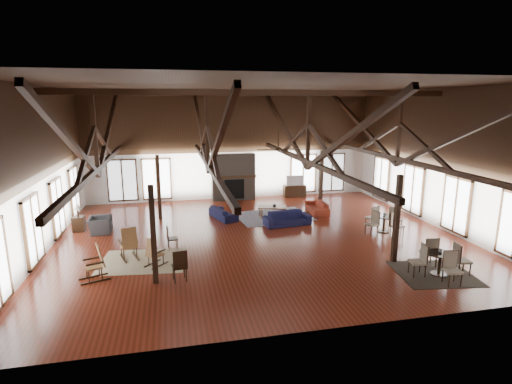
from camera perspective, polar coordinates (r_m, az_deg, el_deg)
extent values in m
plane|color=maroon|center=(16.45, 0.43, -6.43)|extent=(16.00, 16.00, 0.00)
cube|color=black|center=(15.56, 0.47, 14.94)|extent=(16.00, 14.00, 0.02)
cube|color=silver|center=(22.56, -3.44, 6.58)|extent=(16.00, 0.02, 6.00)
cube|color=silver|center=(9.16, 9.99, -2.61)|extent=(16.00, 0.02, 6.00)
cube|color=silver|center=(16.04, -28.71, 2.56)|extent=(0.02, 14.00, 6.00)
cube|color=silver|center=(19.12, 24.64, 4.35)|extent=(0.02, 14.00, 6.00)
cube|color=black|center=(15.55, 0.47, 14.02)|extent=(15.60, 0.18, 0.22)
cube|color=black|center=(15.58, -21.67, 3.15)|extent=(0.16, 13.70, 0.18)
cube|color=black|center=(15.43, -22.08, 8.10)|extent=(0.14, 0.14, 2.70)
cube|color=black|center=(18.89, -20.28, 8.53)|extent=(0.15, 7.07, 3.12)
cube|color=black|center=(12.02, -24.80, 6.22)|extent=(0.15, 7.07, 3.12)
cube|color=black|center=(15.42, -6.84, 3.87)|extent=(0.16, 13.70, 0.18)
cube|color=black|center=(15.27, -6.98, 8.88)|extent=(0.14, 0.14, 2.70)
cube|color=black|center=(18.76, -7.96, 9.16)|extent=(0.15, 7.07, 3.12)
cube|color=black|center=(11.81, -5.39, 7.22)|extent=(0.15, 7.07, 3.12)
cube|color=black|center=(16.27, 7.36, 4.32)|extent=(0.16, 13.70, 0.18)
cube|color=black|center=(16.13, 7.50, 9.07)|extent=(0.14, 0.14, 2.70)
cube|color=black|center=(19.47, 4.02, 9.37)|extent=(0.15, 7.07, 3.12)
cube|color=black|center=(12.90, 12.69, 7.43)|extent=(0.15, 7.07, 3.12)
cube|color=black|center=(17.99, 19.51, 4.49)|extent=(0.16, 13.70, 0.18)
cube|color=black|center=(17.87, 19.83, 8.77)|extent=(0.14, 0.14, 2.70)
cube|color=black|center=(20.93, 14.74, 9.22)|extent=(0.15, 7.07, 3.12)
cube|color=black|center=(15.02, 26.82, 7.09)|extent=(0.15, 7.07, 3.12)
cube|color=black|center=(12.31, -14.45, -6.01)|extent=(0.16, 0.16, 3.05)
cube|color=black|center=(14.34, 19.46, -3.69)|extent=(0.16, 0.16, 3.05)
cube|color=black|center=(19.08, -13.71, 0.64)|extent=(0.16, 0.16, 3.05)
cube|color=black|center=(20.45, 9.29, 1.62)|extent=(0.16, 0.16, 3.05)
cube|color=brown|center=(22.49, -3.26, 2.19)|extent=(2.40, 0.62, 2.60)
cube|color=black|center=(22.31, -3.11, 0.40)|extent=(1.10, 0.06, 1.10)
cube|color=#321E0F|center=(22.21, -3.14, 2.18)|extent=(2.50, 0.20, 0.12)
cylinder|color=black|center=(14.76, 3.22, 7.46)|extent=(0.04, 0.04, 0.70)
cylinder|color=black|center=(14.79, 3.20, 6.11)|extent=(0.20, 0.20, 0.10)
cube|color=black|center=(14.92, 4.88, 6.14)|extent=(0.70, 0.12, 0.02)
cube|color=black|center=(15.22, 2.75, 6.30)|extent=(0.12, 0.70, 0.02)
cube|color=black|center=(14.68, 1.49, 6.08)|extent=(0.70, 0.12, 0.02)
cube|color=black|center=(14.36, 3.67, 5.91)|extent=(0.12, 0.70, 0.02)
imported|color=#131435|center=(17.99, 4.50, -3.78)|extent=(2.16, 1.07, 0.61)
imported|color=black|center=(19.00, -4.70, -3.00)|extent=(1.96, 1.25, 0.53)
imported|color=maroon|center=(20.16, 8.70, -2.13)|extent=(2.01, 0.93, 0.57)
cube|color=brown|center=(19.15, 2.33, -2.17)|extent=(1.48, 1.06, 0.06)
cube|color=brown|center=(18.88, 0.84, -3.18)|extent=(0.06, 0.06, 0.45)
cube|color=brown|center=(19.30, 0.55, -2.83)|extent=(0.06, 0.06, 0.45)
cube|color=brown|center=(19.16, 4.11, -2.98)|extent=(0.06, 0.06, 0.45)
cube|color=brown|center=(19.57, 3.75, -2.65)|extent=(0.06, 0.06, 0.45)
imported|color=#B2B2B2|center=(19.06, 2.65, -1.88)|extent=(0.18, 0.18, 0.17)
imported|color=#29292B|center=(18.12, -21.40, -4.41)|extent=(1.07, 0.94, 0.68)
cube|color=black|center=(18.72, -23.98, -4.16)|extent=(0.48, 0.48, 0.64)
cylinder|color=black|center=(18.59, -24.12, -2.65)|extent=(0.08, 0.08, 0.38)
cone|color=beige|center=(18.53, -24.19, -1.89)|extent=(0.34, 0.34, 0.28)
cube|color=brown|center=(14.84, -17.75, -7.37)|extent=(0.65, 0.63, 0.05)
cube|color=brown|center=(14.50, -17.63, -6.33)|extent=(0.55, 0.35, 0.75)
cube|color=black|center=(14.95, -18.45, -9.01)|extent=(0.33, 0.89, 0.05)
cube|color=black|center=(15.03, -16.82, -8.78)|extent=(0.33, 0.89, 0.05)
cube|color=brown|center=(14.01, -14.13, -8.68)|extent=(0.59, 0.59, 0.04)
cube|color=brown|center=(13.78, -14.78, -7.78)|extent=(0.42, 0.41, 0.62)
cube|color=black|center=(14.26, -14.57, -9.84)|extent=(0.55, 0.58, 0.04)
cube|color=black|center=(14.03, -13.53, -10.18)|extent=(0.55, 0.58, 0.04)
cube|color=brown|center=(13.49, -22.19, -9.85)|extent=(0.61, 0.63, 0.05)
cube|color=brown|center=(13.40, -21.35, -8.37)|extent=(0.35, 0.53, 0.71)
cube|color=black|center=(13.46, -21.88, -11.76)|extent=(0.84, 0.35, 0.05)
cube|color=black|center=(13.83, -22.20, -11.12)|extent=(0.84, 0.35, 0.05)
cube|color=black|center=(15.36, -11.86, -6.54)|extent=(0.42, 0.42, 0.04)
cube|color=black|center=(15.26, -12.54, -5.74)|extent=(0.08, 0.38, 0.49)
cylinder|color=black|center=(15.42, -11.83, -7.25)|extent=(0.03, 0.03, 0.40)
cube|color=black|center=(12.68, -10.87, -10.39)|extent=(0.49, 0.49, 0.05)
cube|color=black|center=(12.39, -10.78, -9.55)|extent=(0.44, 0.10, 0.57)
cylinder|color=black|center=(12.77, -10.83, -11.36)|extent=(0.04, 0.04, 0.47)
cylinder|color=black|center=(14.04, 24.88, -8.00)|extent=(0.84, 0.84, 0.04)
cylinder|color=black|center=(14.16, 24.75, -9.31)|extent=(0.10, 0.10, 0.69)
cylinder|color=black|center=(14.29, 24.62, -10.60)|extent=(0.50, 0.50, 0.04)
cylinder|color=black|center=(17.73, 17.87, -3.33)|extent=(0.81, 0.81, 0.04)
cylinder|color=black|center=(17.82, 17.80, -4.36)|extent=(0.10, 0.10, 0.66)
cylinder|color=black|center=(17.92, 17.73, -5.37)|extent=(0.48, 0.48, 0.04)
imported|color=#B2B2B2|center=(14.11, 24.85, -7.61)|extent=(0.16, 0.16, 0.09)
imported|color=#B2B2B2|center=(17.82, 17.90, -3.02)|extent=(0.15, 0.15, 0.10)
cube|color=black|center=(23.57, 5.53, 0.21)|extent=(1.29, 0.48, 0.64)
imported|color=#B2B2B2|center=(23.44, 5.53, 1.69)|extent=(1.04, 0.17, 0.60)
cube|color=tan|center=(14.59, -15.82, -9.47)|extent=(3.10, 2.55, 0.01)
cube|color=#181742|center=(19.36, 2.47, -3.47)|extent=(3.75, 3.01, 0.01)
cube|color=black|center=(14.31, 24.07, -10.57)|extent=(2.64, 2.46, 0.01)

